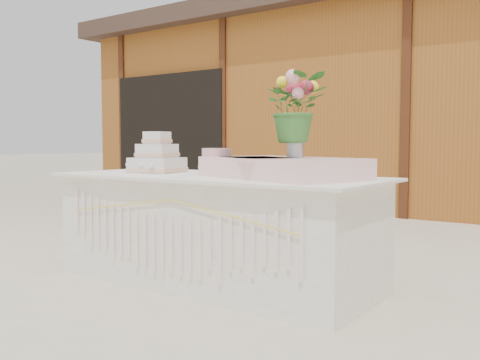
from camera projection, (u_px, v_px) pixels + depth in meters
ground at (215, 283)px, 3.81m from camera, size 80.00×80.00×0.00m
barn at (447, 100)px, 8.55m from camera, size 12.60×4.60×3.30m
cake_table at (215, 229)px, 3.78m from camera, size 2.40×1.00×0.77m
wedding_cake at (157, 159)px, 4.11m from camera, size 0.41×0.41×0.31m
pink_cake_stand at (217, 160)px, 3.76m from camera, size 0.26×0.26×0.19m
satin_runner at (281, 168)px, 3.46m from camera, size 1.20×0.92×0.13m
flower_vase at (295, 146)px, 3.37m from camera, size 0.11×0.11×0.14m
bouquet at (296, 100)px, 3.35m from camera, size 0.52×0.51×0.44m
loose_flowers at (130, 169)px, 4.43m from camera, size 0.25×0.36×0.02m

